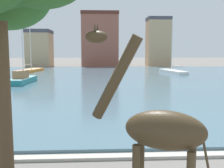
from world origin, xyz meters
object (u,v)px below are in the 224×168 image
at_px(giraffe_statue, 158,134).
at_px(sailboat_white, 171,72).
at_px(sailboat_orange, 32,71).
at_px(sailboat_teal, 24,80).

distance_m(giraffe_statue, sailboat_white, 40.39).
height_order(giraffe_statue, sailboat_white, sailboat_white).
bearing_deg(sailboat_white, sailboat_orange, 170.29).
distance_m(giraffe_statue, sailboat_teal, 27.74).
distance_m(sailboat_teal, sailboat_white, 24.28).
height_order(sailboat_orange, sailboat_white, sailboat_white).
bearing_deg(sailboat_teal, giraffe_statue, -69.61).
bearing_deg(sailboat_white, giraffe_statue, -105.71).
xyz_separation_m(giraffe_statue, sailboat_orange, (-12.80, 42.90, -1.89)).
height_order(giraffe_statue, sailboat_teal, sailboat_teal).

